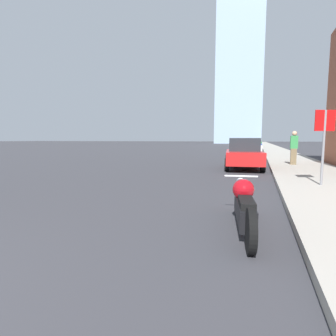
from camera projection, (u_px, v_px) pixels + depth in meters
The scene contains 10 objects.
sidewalk at pixel (275, 150), 36.87m from camera, with size 3.12×240.00×0.15m.
distant_tower at pixel (241, 42), 95.04m from camera, with size 16.12×16.12×73.56m.
motorcycle at pixel (244, 205), 4.35m from camera, with size 0.65×2.46×0.80m.
parked_car_red at pixel (243, 154), 13.17m from camera, with size 2.10×4.14×1.55m.
parked_car_white at pixel (252, 147), 23.50m from camera, with size 1.87×4.04×1.52m.
parked_car_blue at pixel (255, 145), 35.75m from camera, with size 1.79×4.29×1.53m.
parked_car_black at pixel (254, 143), 46.97m from camera, with size 1.99×4.16×1.70m.
parked_car_green at pixel (257, 142), 58.69m from camera, with size 2.08×4.54×1.64m.
stop_sign at pixel (324, 134), 7.56m from camera, with size 0.57×0.26×2.18m.
pedestrian at pixel (294, 147), 13.90m from camera, with size 0.36×0.25×1.78m.
Camera 1 is at (4.02, 0.18, 1.49)m, focal length 28.00 mm.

